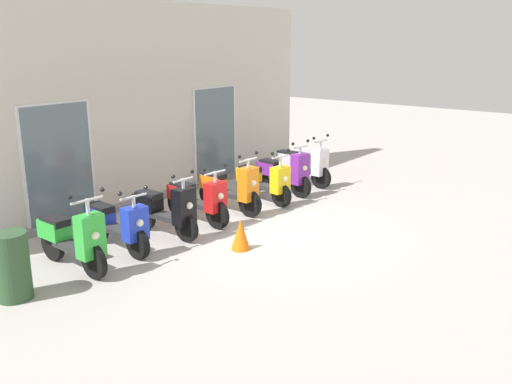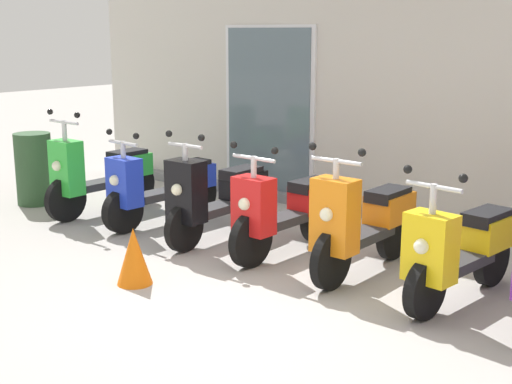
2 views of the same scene
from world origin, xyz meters
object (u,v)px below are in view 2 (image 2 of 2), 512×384
at_px(scooter_red, 286,209).
at_px(scooter_black, 216,195).
at_px(scooter_blue, 162,186).
at_px(scooter_orange, 363,221).
at_px(scooter_green, 100,174).
at_px(scooter_yellow, 461,249).
at_px(trash_bin, 34,169).
at_px(traffic_cone, 134,256).

bearing_deg(scooter_red, scooter_black, -175.05).
distance_m(scooter_blue, scooter_orange, 2.75).
bearing_deg(scooter_black, scooter_green, -179.62).
xyz_separation_m(scooter_red, scooter_yellow, (1.89, -0.13, -0.01)).
xyz_separation_m(scooter_green, scooter_blue, (0.93, 0.15, -0.06)).
bearing_deg(scooter_blue, scooter_red, -1.86).
distance_m(scooter_orange, trash_bin, 4.76).
xyz_separation_m(scooter_red, trash_bin, (-3.84, -0.29, -0.00)).
height_order(scooter_black, trash_bin, scooter_black).
bearing_deg(trash_bin, scooter_orange, 2.97).
height_order(scooter_black, scooter_orange, scooter_orange).
xyz_separation_m(scooter_black, trash_bin, (-2.97, -0.22, -0.04)).
bearing_deg(scooter_orange, scooter_green, -179.38).
bearing_deg(scooter_black, scooter_blue, 172.06).
height_order(scooter_black, scooter_yellow, scooter_black).
height_order(scooter_green, scooter_black, scooter_green).
xyz_separation_m(scooter_black, scooter_red, (0.87, 0.08, -0.03)).
bearing_deg(trash_bin, scooter_red, 4.39).
xyz_separation_m(scooter_blue, scooter_red, (1.84, -0.06, 0.03)).
bearing_deg(scooter_orange, scooter_black, -179.14).
bearing_deg(scooter_orange, traffic_cone, -134.72).
relative_size(scooter_blue, scooter_black, 1.05).
bearing_deg(scooter_black, scooter_yellow, -1.20).
distance_m(scooter_black, scooter_yellow, 2.76).
bearing_deg(trash_bin, scooter_blue, 10.05).
bearing_deg(scooter_orange, trash_bin, -177.03).
distance_m(scooter_red, trash_bin, 3.85).
height_order(scooter_red, traffic_cone, scooter_red).
distance_m(trash_bin, traffic_cone, 3.51).
bearing_deg(scooter_green, scooter_yellow, -0.55).
xyz_separation_m(scooter_green, scooter_black, (1.90, 0.01, -0.00)).
bearing_deg(scooter_blue, trash_bin, -169.95).
distance_m(scooter_blue, traffic_cone, 2.05).
bearing_deg(scooter_green, scooter_black, 0.38).
relative_size(scooter_red, traffic_cone, 3.13).
relative_size(scooter_red, trash_bin, 1.74).
relative_size(scooter_black, scooter_orange, 0.96).
height_order(scooter_blue, scooter_red, scooter_red).
height_order(scooter_orange, traffic_cone, scooter_orange).
relative_size(scooter_black, scooter_red, 0.97).
height_order(trash_bin, traffic_cone, trash_bin).
bearing_deg(traffic_cone, scooter_green, 146.78).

